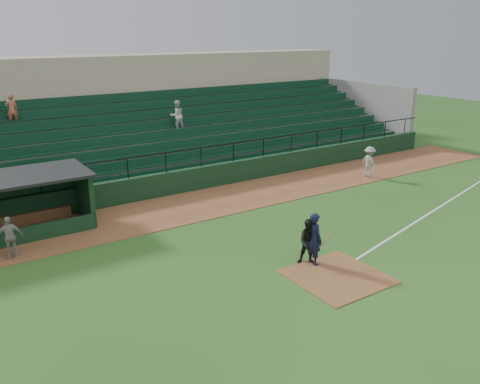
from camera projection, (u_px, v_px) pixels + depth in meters
ground at (317, 266)px, 17.70m from camera, size 90.00×90.00×0.00m
warning_track at (206, 203)px, 24.05m from camera, size 40.00×4.00×0.03m
home_plate_dirt at (337, 276)px, 16.91m from camera, size 3.00×3.00×0.03m
foul_line at (431, 213)px, 22.84m from camera, size 17.49×4.44×0.01m
stadium_structure at (136, 129)px, 30.06m from camera, size 38.00×13.08×6.40m
batter_at_plate at (314, 239)px, 17.56m from camera, size 1.05×0.74×1.93m
umpire at (309, 242)px, 17.61m from camera, size 1.03×1.00×1.68m
runner at (369, 162)px, 28.07m from camera, size 0.71×1.16×1.75m
dugout_player_a at (9, 237)px, 18.07m from camera, size 0.99×0.55×1.59m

